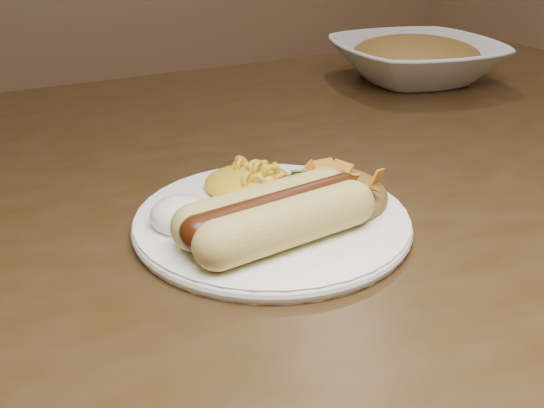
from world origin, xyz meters
name	(u,v)px	position (x,y,z in m)	size (l,w,h in m)	color
table	(194,281)	(0.00, 0.00, 0.66)	(1.60, 0.90, 0.75)	#372516
plate	(272,221)	(0.04, -0.09, 0.76)	(0.22, 0.22, 0.01)	white
hotdog	(276,214)	(0.02, -0.13, 0.78)	(0.14, 0.08, 0.04)	#D9C156
mac_and_cheese	(248,171)	(0.05, -0.03, 0.78)	(0.08, 0.07, 0.03)	yellow
sour_cream	(181,207)	(-0.03, -0.07, 0.78)	(0.05, 0.05, 0.03)	white
taco_salad	(330,184)	(0.09, -0.09, 0.78)	(0.10, 0.10, 0.04)	#B94722
serving_bowl	(415,61)	(0.45, 0.23, 0.78)	(0.24, 0.24, 0.06)	white
bowl_filling	(417,47)	(0.45, 0.23, 0.80)	(0.19, 0.19, 0.05)	#B94722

